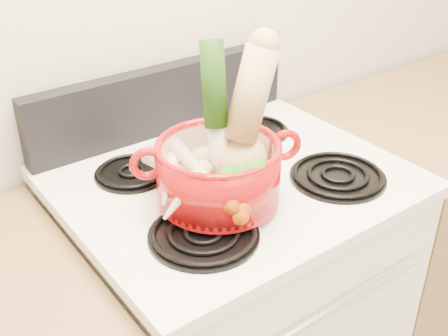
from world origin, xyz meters
TOP-DOWN VIEW (x-y plane):
  - stove_body at (0.00, 1.40)m, footprint 0.76×0.65m
  - cooktop at (0.00, 1.40)m, footprint 0.78×0.67m
  - control_backsplash at (0.00, 1.70)m, footprint 0.76×0.05m
  - oven_handle at (0.00, 1.06)m, footprint 0.60×0.02m
  - burner_front_left at (-0.19, 1.24)m, footprint 0.22×0.22m
  - burner_front_right at (0.19, 1.24)m, footprint 0.22×0.22m
  - burner_back_left at (-0.19, 1.54)m, footprint 0.17×0.17m
  - burner_back_right at (0.19, 1.54)m, footprint 0.17×0.17m
  - dutch_oven at (-0.10, 1.32)m, footprint 0.34×0.34m
  - pot_handle_left at (-0.24, 1.37)m, footprint 0.07×0.04m
  - pot_handle_right at (0.04, 1.26)m, footprint 0.07×0.04m
  - squash at (-0.01, 1.31)m, footprint 0.21×0.14m
  - leek at (-0.08, 1.33)m, footprint 0.09×0.13m
  - ginger at (-0.07, 1.41)m, footprint 0.08×0.06m
  - parsnip_0 at (-0.15, 1.35)m, footprint 0.11×0.25m
  - parsnip_1 at (-0.17, 1.34)m, footprint 0.06×0.21m
  - parsnip_2 at (-0.14, 1.34)m, footprint 0.05×0.19m
  - parsnip_3 at (-0.19, 1.29)m, footprint 0.17×0.12m
  - parsnip_4 at (-0.17, 1.38)m, footprint 0.18×0.21m
  - parsnip_5 at (-0.14, 1.33)m, footprint 0.04×0.21m
  - carrot_0 at (-0.11, 1.25)m, footprint 0.09×0.16m
  - carrot_1 at (-0.13, 1.26)m, footprint 0.05×0.15m
  - carrot_2 at (-0.07, 1.29)m, footprint 0.08×0.20m
  - carrot_3 at (-0.11, 1.24)m, footprint 0.12×0.12m

SIDE VIEW (x-z plane):
  - stove_body at x=0.00m, z-range 0.00..0.92m
  - oven_handle at x=0.00m, z-range 0.77..0.79m
  - cooktop at x=0.00m, z-range 0.92..0.95m
  - burner_front_left at x=-0.19m, z-range 0.95..0.97m
  - burner_front_right at x=0.19m, z-range 0.95..0.97m
  - burner_back_left at x=-0.19m, z-range 0.95..0.97m
  - burner_back_right at x=0.19m, z-range 0.95..0.97m
  - carrot_0 at x=-0.11m, z-range 0.99..1.03m
  - ginger at x=-0.07m, z-range 0.99..1.04m
  - carrot_1 at x=-0.13m, z-range 1.00..1.04m
  - parsnip_0 at x=-0.15m, z-range 0.99..1.06m
  - carrot_2 at x=-0.07m, z-range 1.00..1.05m
  - parsnip_1 at x=-0.17m, z-range 1.00..1.06m
  - parsnip_2 at x=-0.14m, z-range 1.00..1.06m
  - dutch_oven at x=-0.10m, z-range 0.97..1.10m
  - carrot_3 at x=-0.11m, z-range 1.01..1.05m
  - parsnip_3 at x=-0.19m, z-range 1.01..1.06m
  - control_backsplash at x=0.00m, z-range 0.95..1.13m
  - parsnip_4 at x=-0.17m, z-range 1.01..1.07m
  - parsnip_5 at x=-0.14m, z-range 1.02..1.08m
  - pot_handle_left at x=-0.24m, z-range 1.04..1.11m
  - pot_handle_right at x=0.04m, z-range 1.04..1.11m
  - squash at x=-0.01m, z-range 0.98..1.30m
  - leek at x=-0.08m, z-range 0.99..1.32m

